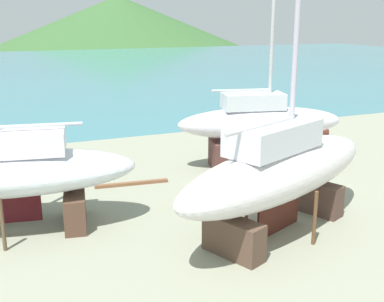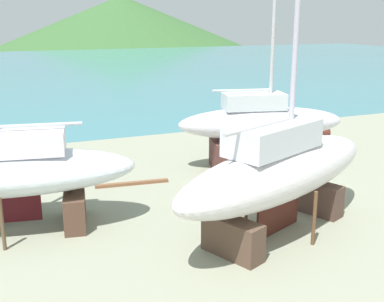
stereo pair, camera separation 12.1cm
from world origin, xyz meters
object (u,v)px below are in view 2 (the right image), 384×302
object	(u,v)px
sailboat_far_slipway	(7,173)
sailboat_large_starboard	(261,123)
barrel_rust_mid	(321,132)
barrel_ochre	(64,163)
sailboat_small_center	(280,170)

from	to	relation	value
sailboat_far_slipway	sailboat_large_starboard	xyz separation A→B (m)	(11.40, 3.00, 0.14)
sailboat_far_slipway	sailboat_large_starboard	distance (m)	11.79
barrel_rust_mid	barrel_ochre	distance (m)	15.17
sailboat_small_center	sailboat_large_starboard	bearing A→B (deg)	41.68
barrel_rust_mid	sailboat_small_center	bearing A→B (deg)	-133.02
sailboat_large_starboard	sailboat_far_slipway	bearing A→B (deg)	-151.99
sailboat_far_slipway	sailboat_small_center	size ratio (longest dim) A/B	0.91
sailboat_small_center	sailboat_large_starboard	distance (m)	7.41
sailboat_large_starboard	barrel_rust_mid	bearing A→B (deg)	42.55
sailboat_small_center	barrel_rust_mid	distance (m)	14.13
sailboat_small_center	barrel_rust_mid	bearing A→B (deg)	24.26
sailboat_far_slipway	barrel_rust_mid	world-z (taller)	sailboat_far_slipway
sailboat_far_slipway	sailboat_large_starboard	world-z (taller)	sailboat_large_starboard
sailboat_large_starboard	barrel_ochre	xyz separation A→B (m)	(-8.81, 3.14, -1.82)
sailboat_large_starboard	barrel_rust_mid	size ratio (longest dim) A/B	17.28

